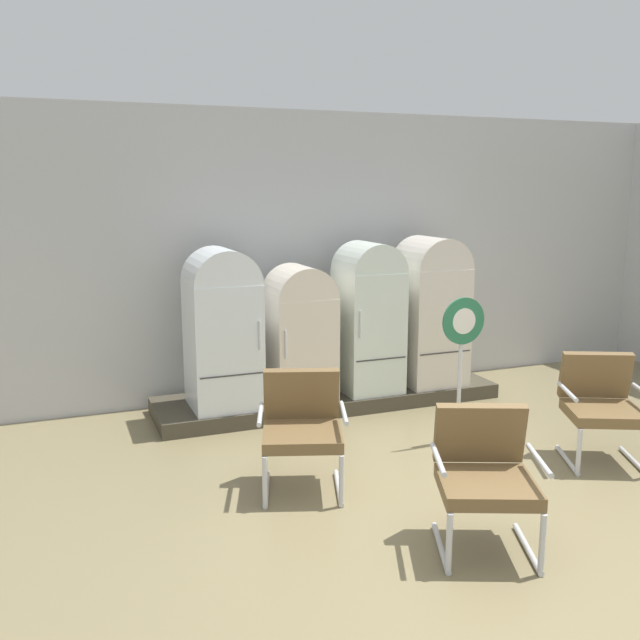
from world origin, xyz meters
TOP-DOWN VIEW (x-y plane):
  - ground at (0.00, 0.00)m, footprint 12.00×10.00m
  - back_wall at (0.00, 3.66)m, footprint 11.76×0.12m
  - display_plinth at (0.00, 3.02)m, footprint 3.72×0.95m
  - refrigerator_0 at (-1.17, 2.94)m, footprint 0.67×0.72m
  - refrigerator_1 at (-0.37, 2.90)m, footprint 0.64×0.64m
  - refrigerator_2 at (0.41, 2.91)m, footprint 0.61×0.67m
  - refrigerator_3 at (1.18, 2.93)m, footprint 0.67×0.71m
  - armchair_left at (-0.98, 1.16)m, footprint 0.80×0.83m
  - armchair_right at (1.60, 0.75)m, footprint 0.84×0.86m
  - armchair_center at (-0.18, -0.12)m, footprint 0.82×0.85m
  - sign_stand at (0.71, 1.57)m, footprint 0.43×0.32m

SIDE VIEW (x-z plane):
  - ground at x=0.00m, z-range -0.05..0.00m
  - display_plinth at x=0.00m, z-range 0.00..0.16m
  - armchair_left at x=-0.98m, z-range 0.06..0.97m
  - armchair_right at x=1.60m, z-range 0.06..0.97m
  - armchair_center at x=-0.18m, z-range 0.06..0.97m
  - sign_stand at x=0.71m, z-range -0.04..1.31m
  - refrigerator_1 at x=-0.37m, z-range 0.19..1.58m
  - refrigerator_0 at x=-1.17m, z-range 0.20..1.79m
  - refrigerator_2 at x=0.41m, z-range 0.21..1.81m
  - refrigerator_3 at x=1.18m, z-range 0.21..1.84m
  - back_wall at x=0.00m, z-range 0.01..3.16m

